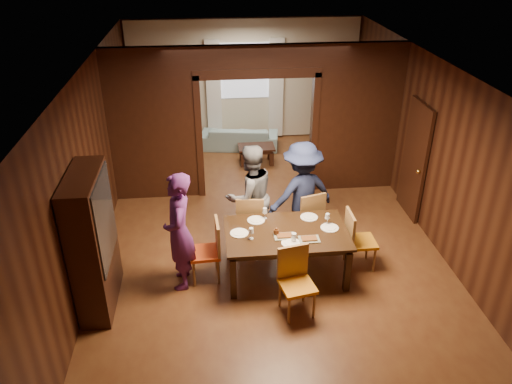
{
  "coord_description": "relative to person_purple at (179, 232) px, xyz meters",
  "views": [
    {
      "loc": [
        -0.92,
        -7.24,
        4.74
      ],
      "look_at": [
        -0.23,
        -0.4,
        1.05
      ],
      "focal_mm": 35.0,
      "sensor_mm": 36.0,
      "label": 1
    }
  ],
  "objects": [
    {
      "name": "chair_far_l",
      "position": [
        1.1,
        0.91,
        -0.42
      ],
      "size": [
        0.49,
        0.49,
        0.97
      ],
      "primitive_type": null,
      "rotation": [
        0.0,
        0.0,
        3.03
      ],
      "color": "#F14B16",
      "rests_on": "floor"
    },
    {
      "name": "platter_a",
      "position": [
        1.5,
        -0.07,
        -0.12
      ],
      "size": [
        0.3,
        0.2,
        0.04
      ],
      "primitive_type": "cube",
      "color": "gray",
      "rests_on": "dining_table"
    },
    {
      "name": "door_right",
      "position": [
        4.1,
        1.7,
        0.15
      ],
      "size": [
        0.06,
        0.9,
        2.1
      ],
      "primitive_type": "cube",
      "color": "black",
      "rests_on": "floor"
    },
    {
      "name": "plate_near",
      "position": [
        1.57,
        -0.24,
        -0.13
      ],
      "size": [
        0.27,
        0.27,
        0.01
      ],
      "primitive_type": "cylinder",
      "color": "white",
      "rests_on": "dining_table"
    },
    {
      "name": "curtain_right",
      "position": [
        2.15,
        5.6,
        0.35
      ],
      "size": [
        0.35,
        0.06,
        2.4
      ],
      "primitive_type": "cube",
      "color": "white",
      "rests_on": "back_wall"
    },
    {
      "name": "chair_far_r",
      "position": [
        2.04,
        0.94,
        -0.42
      ],
      "size": [
        0.55,
        0.55,
        0.97
      ],
      "primitive_type": null,
      "rotation": [
        0.0,
        0.0,
        3.42
      ],
      "color": "#C96912",
      "rests_on": "floor"
    },
    {
      "name": "chair_near",
      "position": [
        1.57,
        -0.81,
        -0.42
      ],
      "size": [
        0.52,
        0.52,
        0.97
      ],
      "primitive_type": null,
      "rotation": [
        0.0,
        0.0,
        0.2
      ],
      "color": "orange",
      "rests_on": "floor"
    },
    {
      "name": "tumbler",
      "position": [
        1.61,
        -0.21,
        -0.07
      ],
      "size": [
        0.07,
        0.07,
        0.14
      ],
      "primitive_type": "cylinder",
      "color": "silver",
      "rests_on": "dining_table"
    },
    {
      "name": "person_grey",
      "position": [
        1.1,
        1.0,
        -0.02
      ],
      "size": [
        1.05,
        0.95,
        1.75
      ],
      "primitive_type": "imported",
      "rotation": [
        0.0,
        0.0,
        3.56
      ],
      "color": "#56575D",
      "rests_on": "floor"
    },
    {
      "name": "plate_far_r",
      "position": [
        1.96,
        0.43,
        -0.13
      ],
      "size": [
        0.27,
        0.27,
        0.01
      ],
      "primitive_type": "cylinder",
      "color": "silver",
      "rests_on": "dining_table"
    },
    {
      "name": "chair_right",
      "position": [
        2.73,
        0.14,
        -0.42
      ],
      "size": [
        0.44,
        0.44,
        0.97
      ],
      "primitive_type": null,
      "rotation": [
        0.0,
        0.0,
        1.58
      ],
      "color": "orange",
      "rests_on": "floor"
    },
    {
      "name": "plate_right",
      "position": [
        2.21,
        0.09,
        -0.13
      ],
      "size": [
        0.27,
        0.27,
        0.01
      ],
      "primitive_type": "cylinder",
      "color": "white",
      "rests_on": "dining_table"
    },
    {
      "name": "curtain_left",
      "position": [
        0.65,
        5.6,
        0.35
      ],
      "size": [
        0.35,
        0.06,
        2.4
      ],
      "primitive_type": "cube",
      "color": "white",
      "rests_on": "back_wall"
    },
    {
      "name": "wineglass_left",
      "position": [
        1.02,
        -0.07,
        -0.05
      ],
      "size": [
        0.08,
        0.08,
        0.18
      ],
      "primitive_type": null,
      "color": "white",
      "rests_on": "dining_table"
    },
    {
      "name": "floor",
      "position": [
        1.4,
        1.2,
        -0.9
      ],
      "size": [
        9.0,
        9.0,
        0.0
      ],
      "primitive_type": "plane",
      "color": "#572C18",
      "rests_on": "ground"
    },
    {
      "name": "platter_b",
      "position": [
        1.84,
        -0.18,
        -0.12
      ],
      "size": [
        0.3,
        0.2,
        0.04
      ],
      "primitive_type": "cube",
      "color": "gray",
      "rests_on": "dining_table"
    },
    {
      "name": "wineglass_right",
      "position": [
        2.19,
        0.21,
        -0.05
      ],
      "size": [
        0.08,
        0.08,
        0.18
      ],
      "primitive_type": null,
      "color": "white",
      "rests_on": "dining_table"
    },
    {
      "name": "ceiling",
      "position": [
        1.4,
        1.2,
        2.0
      ],
      "size": [
        5.5,
        9.0,
        0.02
      ],
      "primitive_type": "cube",
      "color": "silver",
      "rests_on": "room_walls"
    },
    {
      "name": "wineglass_far",
      "position": [
        1.28,
        0.47,
        -0.05
      ],
      "size": [
        0.08,
        0.08,
        0.18
      ],
      "primitive_type": null,
      "color": "white",
      "rests_on": "dining_table"
    },
    {
      "name": "serving_bowl",
      "position": [
        1.7,
        0.13,
        -0.1
      ],
      "size": [
        0.34,
        0.34,
        0.08
      ],
      "primitive_type": "imported",
      "color": "black",
      "rests_on": "dining_table"
    },
    {
      "name": "room_walls",
      "position": [
        1.4,
        3.08,
        0.6
      ],
      "size": [
        5.52,
        9.01,
        2.9
      ],
      "color": "black",
      "rests_on": "floor"
    },
    {
      "name": "hutch",
      "position": [
        -1.13,
        -0.3,
        0.1
      ],
      "size": [
        0.4,
        1.2,
        2.0
      ],
      "primitive_type": "cube",
      "color": "black",
      "rests_on": "floor"
    },
    {
      "name": "plate_left",
      "position": [
        0.86,
        0.09,
        -0.13
      ],
      "size": [
        0.27,
        0.27,
        0.01
      ],
      "primitive_type": "cylinder",
      "color": "white",
      "rests_on": "dining_table"
    },
    {
      "name": "condiment_jar",
      "position": [
        1.39,
        -0.0,
        -0.09
      ],
      "size": [
        0.08,
        0.08,
        0.11
      ],
      "primitive_type": null,
      "color": "#4B2611",
      "rests_on": "dining_table"
    },
    {
      "name": "plate_far_l",
      "position": [
        1.14,
        0.42,
        -0.13
      ],
      "size": [
        0.27,
        0.27,
        0.01
      ],
      "primitive_type": "cylinder",
      "color": "white",
      "rests_on": "dining_table"
    },
    {
      "name": "dining_table",
      "position": [
        1.56,
        0.06,
        -0.52
      ],
      "size": [
        1.81,
        1.12,
        0.76
      ],
      "primitive_type": "cube",
      "color": "black",
      "rests_on": "floor"
    },
    {
      "name": "sofa",
      "position": [
        1.22,
        5.05,
        -0.64
      ],
      "size": [
        1.9,
        0.98,
        0.53
      ],
      "primitive_type": "imported",
      "rotation": [
        0.0,
        0.0,
        2.99
      ],
      "color": "#8CB1B7",
      "rests_on": "floor"
    },
    {
      "name": "window_far",
      "position": [
        1.4,
        5.64,
        0.8
      ],
      "size": [
        1.2,
        0.03,
        1.3
      ],
      "primitive_type": "cube",
      "color": "silver",
      "rests_on": "back_wall"
    },
    {
      "name": "person_purple",
      "position": [
        0.0,
        0.0,
        0.0
      ],
      "size": [
        0.45,
        0.67,
        1.8
      ],
      "primitive_type": "imported",
      "rotation": [
        0.0,
        0.0,
        -1.55
      ],
      "color": "#582265",
      "rests_on": "floor"
    },
    {
      "name": "chair_left",
      "position": [
        0.34,
        0.09,
        -0.42
      ],
      "size": [
        0.46,
        0.46,
        0.97
      ],
      "primitive_type": null,
      "rotation": [
        0.0,
        0.0,
        -1.51
      ],
      "color": "#C53F12",
      "rests_on": "floor"
    },
    {
      "name": "person_navy",
      "position": [
        1.94,
        1.0,
        -0.02
      ],
      "size": [
        1.29,
        0.98,
        1.76
      ],
      "primitive_type": "imported",
      "rotation": [
        0.0,
        0.0,
        3.46
      ],
      "color": "#19203F",
      "rests_on": "floor"
    },
    {
      "name": "coffee_table",
      "position": [
        1.53,
        4.14,
        -0.7
      ],
      "size": [
        0.8,
        0.5,
        0.4
      ],
      "primitive_type": "cube",
      "color": "black",
      "rests_on": "floor"
    }
  ]
}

